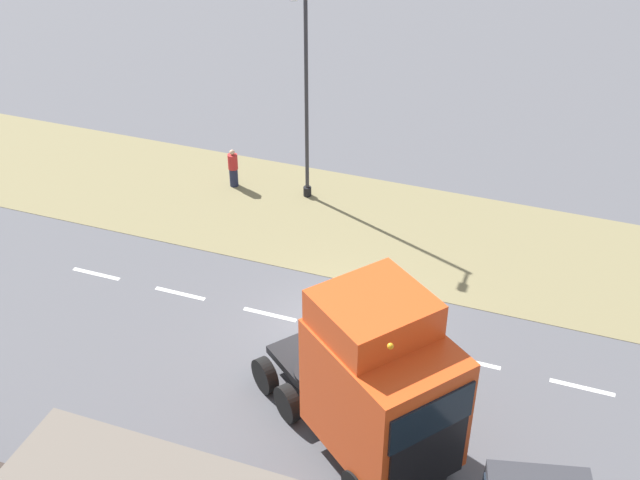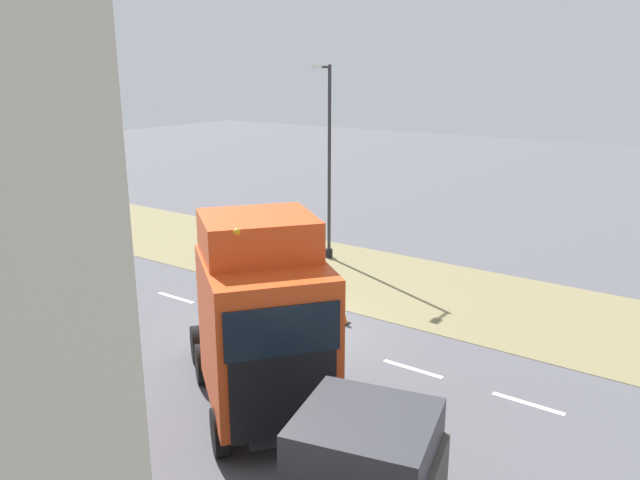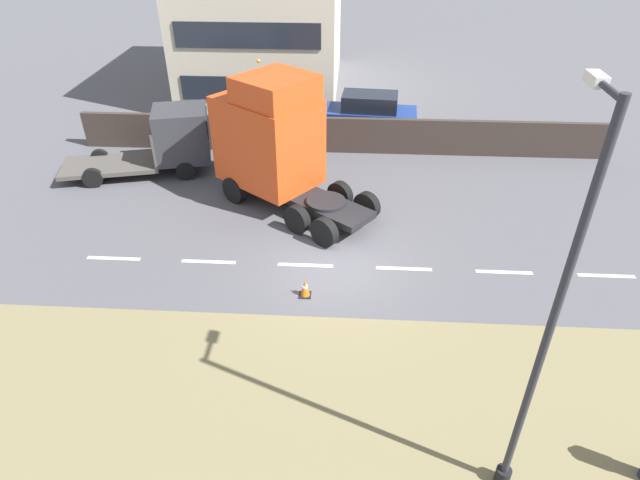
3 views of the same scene
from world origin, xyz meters
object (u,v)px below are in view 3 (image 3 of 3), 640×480
(parked_car, at_px, (367,117))
(traffic_cone_lead, at_px, (305,288))
(flatbed_truck, at_px, (170,139))
(lorry_cab, at_px, (273,141))
(lamp_post, at_px, (542,345))

(parked_car, xyz_separation_m, traffic_cone_lead, (-12.32, 1.99, -0.77))
(flatbed_truck, distance_m, traffic_cone_lead, 10.38)
(parked_car, distance_m, traffic_cone_lead, 12.51)
(lorry_cab, height_order, parked_car, lorry_cab)
(lamp_post, height_order, traffic_cone_lead, lamp_post)
(parked_car, height_order, lamp_post, lamp_post)
(traffic_cone_lead, bearing_deg, parked_car, -9.18)
(parked_car, bearing_deg, flatbed_truck, 121.40)
(flatbed_truck, height_order, lamp_post, lamp_post)
(lamp_post, bearing_deg, lorry_cab, 28.21)
(lorry_cab, bearing_deg, traffic_cone_lead, -126.49)
(traffic_cone_lead, bearing_deg, lamp_post, -141.36)
(lorry_cab, distance_m, parked_car, 7.53)
(parked_car, bearing_deg, lorry_cab, 155.20)
(lorry_cab, distance_m, flatbed_truck, 5.29)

